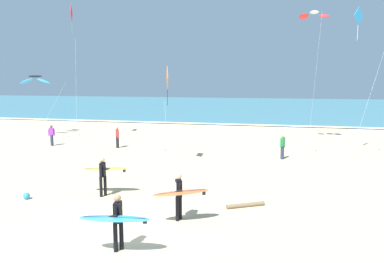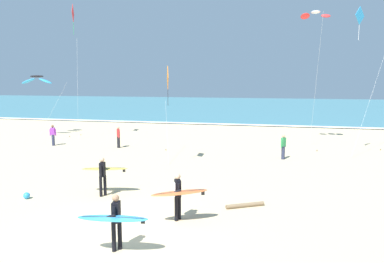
% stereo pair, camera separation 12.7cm
% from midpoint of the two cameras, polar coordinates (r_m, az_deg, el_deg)
% --- Properties ---
extents(ground_plane, '(160.00, 160.00, 0.00)m').
position_cam_midpoint_polar(ground_plane, '(13.19, -10.09, -14.52)').
color(ground_plane, '#D1BA8E').
extents(ocean_water, '(160.00, 60.00, 0.08)m').
position_cam_midpoint_polar(ocean_water, '(71.14, 9.38, 3.83)').
color(ocean_water, teal).
rests_on(ocean_water, ground).
extents(shoreline_foam, '(160.00, 1.21, 0.01)m').
position_cam_midpoint_polar(shoreline_foam, '(41.68, 6.46, 1.10)').
color(shoreline_foam, white).
rests_on(shoreline_foam, ocean_water).
extents(surfer_lead, '(2.03, 1.32, 1.71)m').
position_cam_midpoint_polar(surfer_lead, '(13.36, -1.80, -9.36)').
color(surfer_lead, black).
rests_on(surfer_lead, ground).
extents(surfer_trailing, '(2.10, 1.07, 1.71)m').
position_cam_midpoint_polar(surfer_trailing, '(11.27, -11.36, -12.85)').
color(surfer_trailing, black).
rests_on(surfer_trailing, ground).
extents(surfer_third, '(2.10, 1.07, 1.71)m').
position_cam_midpoint_polar(surfer_third, '(16.77, -13.12, -5.97)').
color(surfer_third, black).
rests_on(surfer_third, ground).
extents(kite_diamond_amber_near, '(1.76, 4.95, 5.78)m').
position_cam_midpoint_polar(kite_diamond_amber_near, '(21.83, -3.55, 7.78)').
color(kite_diamond_amber_near, orange).
rests_on(kite_diamond_amber_near, ground).
extents(kite_arc_charcoal_mid, '(3.88, 2.81, 5.38)m').
position_cam_midpoint_polar(kite_arc_charcoal_mid, '(36.06, -22.43, 7.32)').
color(kite_arc_charcoal_mid, '#2D99DB').
rests_on(kite_arc_charcoal_mid, ground).
extents(kite_diamond_cobalt_far, '(2.88, 3.77, 9.43)m').
position_cam_midpoint_polar(kite_diamond_cobalt_far, '(26.16, 24.43, 14.85)').
color(kite_diamond_cobalt_far, '#2D99DB').
rests_on(kite_diamond_cobalt_far, ground).
extents(kite_arc_ivory_high, '(2.23, 3.31, 10.03)m').
position_cam_midpoint_polar(kite_arc_ivory_high, '(30.35, 18.41, 16.48)').
color(kite_arc_ivory_high, red).
rests_on(kite_arc_ivory_high, ground).
extents(kite_diamond_scarlet_low, '(1.34, 2.85, 11.01)m').
position_cam_midpoint_polar(kite_diamond_scarlet_low, '(32.97, -17.53, 16.28)').
color(kite_diamond_scarlet_low, red).
rests_on(kite_diamond_scarlet_low, ground).
extents(bystander_red_top, '(0.33, 0.43, 1.59)m').
position_cam_midpoint_polar(bystander_red_top, '(28.08, -11.02, -0.81)').
color(bystander_red_top, black).
rests_on(bystander_red_top, ground).
extents(bystander_green_top, '(0.33, 0.43, 1.59)m').
position_cam_midpoint_polar(bystander_green_top, '(24.29, 13.88, -2.25)').
color(bystander_green_top, '#2D334C').
rests_on(bystander_green_top, ground).
extents(bystander_purple_top, '(0.49, 0.25, 1.59)m').
position_cam_midpoint_polar(bystander_purple_top, '(30.35, -20.30, -0.51)').
color(bystander_purple_top, '#2D334C').
rests_on(bystander_purple_top, ground).
extents(beach_ball, '(0.28, 0.28, 0.28)m').
position_cam_midpoint_polar(beach_ball, '(17.49, -23.68, -8.93)').
color(beach_ball, '#2D99DB').
rests_on(beach_ball, ground).
extents(driftwood_log, '(1.48, 0.94, 0.17)m').
position_cam_midpoint_polar(driftwood_log, '(15.23, 8.32, -11.03)').
color(driftwood_log, '#846B4C').
rests_on(driftwood_log, ground).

